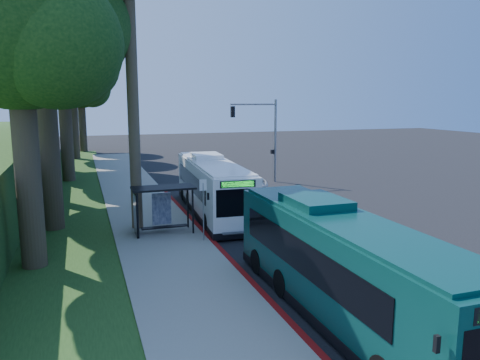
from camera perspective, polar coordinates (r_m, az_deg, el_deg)
name	(u,v)px	position (r m, az deg, el deg)	size (l,w,h in m)	color
ground	(267,212)	(29.59, 3.30, -3.88)	(140.00, 140.00, 0.00)	black
sidewalk	(150,220)	(27.73, -10.87, -4.85)	(4.50, 70.00, 0.12)	gray
red_curb	(206,235)	(24.37, -4.12, -6.73)	(0.25, 30.00, 0.13)	maroon
grass_verge	(50,209)	(32.43, -22.18, -3.33)	(8.00, 70.00, 0.06)	#234719
bus_shelter	(158,201)	(24.58, -9.94, -2.52)	(3.20, 1.51, 2.55)	black
stop_sign_pole	(203,202)	(22.83, -4.51, -2.63)	(0.35, 0.06, 3.17)	gray
traffic_signal_pole	(264,130)	(39.53, 2.97, 6.05)	(4.10, 0.30, 7.00)	gray
tree_0	(42,15)	(26.97, -23.02, 18.04)	(8.40, 8.00, 15.70)	#382B1E
tree_1	(33,10)	(35.15, -23.95, 18.39)	(10.50, 10.00, 18.26)	#382B1E
tree_2	(63,57)	(42.75, -20.79, 13.85)	(8.82, 8.40, 15.12)	#382B1E
tree_3	(43,47)	(50.92, -22.94, 14.66)	(10.08, 9.60, 17.28)	#382B1E
tree_4	(72,76)	(58.66, -19.80, 11.89)	(8.40, 8.00, 14.14)	#382B1E
tree_5	(81,84)	(66.63, -18.82, 10.97)	(7.35, 7.00, 12.86)	#382B1E
tree_6	(19,28)	(20.87, -25.33, 16.39)	(7.56, 7.20, 13.74)	#382B1E
white_bus	(212,186)	(28.81, -3.38, -0.74)	(3.26, 11.99, 3.54)	white
teal_bus	(342,265)	(15.55, 12.33, -10.06)	(2.62, 12.08, 3.60)	#0A3A35
pickup	(243,180)	(36.81, 0.37, 0.03)	(2.49, 5.40, 1.50)	silver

